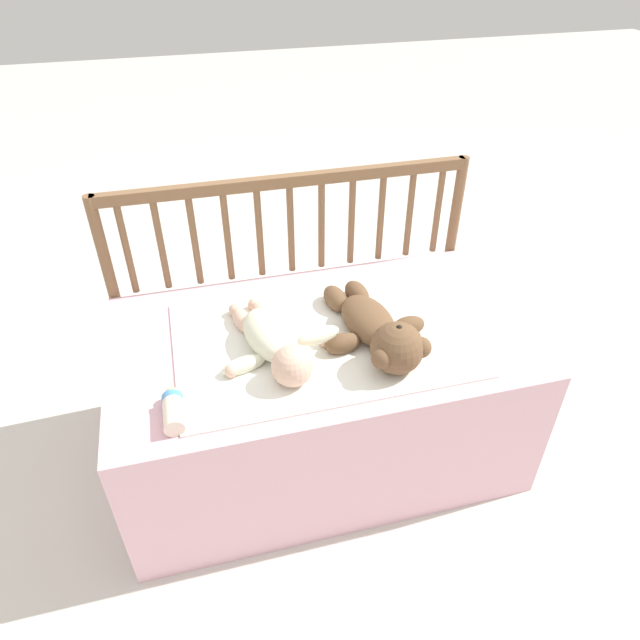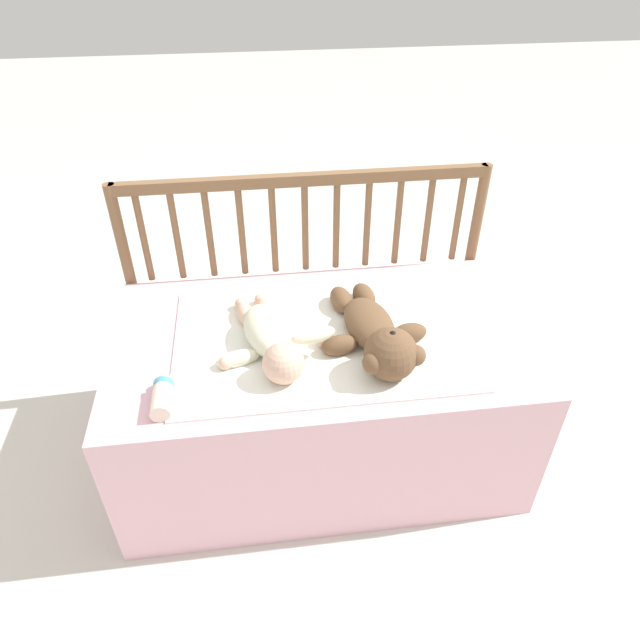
# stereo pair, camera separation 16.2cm
# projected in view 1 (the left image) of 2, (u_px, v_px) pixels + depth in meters

# --- Properties ---
(ground_plane) EXTENTS (12.00, 12.00, 0.00)m
(ground_plane) POSITION_uv_depth(u_px,v_px,m) (319.00, 445.00, 1.96)
(ground_plane) COLOR silver
(crib_mattress) EXTENTS (1.21, 0.70, 0.49)m
(crib_mattress) POSITION_uv_depth(u_px,v_px,m) (319.00, 395.00, 1.81)
(crib_mattress) COLOR #EDB7C6
(crib_mattress) RESTS_ON ground_plane
(crib_rail) EXTENTS (1.21, 0.04, 0.83)m
(crib_rail) POSITION_uv_depth(u_px,v_px,m) (291.00, 243.00, 1.89)
(crib_rail) COLOR brown
(crib_rail) RESTS_ON ground_plane
(blanket) EXTENTS (0.84, 0.55, 0.01)m
(blanket) POSITION_uv_depth(u_px,v_px,m) (320.00, 339.00, 1.65)
(blanket) COLOR white
(blanket) RESTS_ON crib_mattress
(teddy_bear) EXTENTS (0.32, 0.46, 0.15)m
(teddy_bear) POSITION_uv_depth(u_px,v_px,m) (378.00, 330.00, 1.60)
(teddy_bear) COLOR brown
(teddy_bear) RESTS_ON crib_mattress
(baby) EXTENTS (0.34, 0.42, 0.11)m
(baby) POSITION_uv_depth(u_px,v_px,m) (273.00, 341.00, 1.57)
(baby) COLOR #EAEACC
(baby) RESTS_ON crib_mattress
(baby_bottle) EXTENTS (0.05, 0.14, 0.05)m
(baby_bottle) POSITION_uv_depth(u_px,v_px,m) (173.00, 409.00, 1.39)
(baby_bottle) COLOR #F4E5CC
(baby_bottle) RESTS_ON crib_mattress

